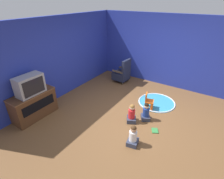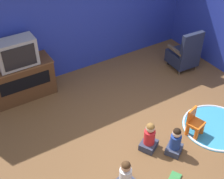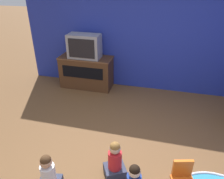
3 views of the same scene
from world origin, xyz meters
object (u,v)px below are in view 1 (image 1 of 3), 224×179
Objects in this scene: tv_cabinet at (34,105)px; black_armchair at (122,73)px; child_watching_right at (133,136)px; book at (155,131)px; child_watching_left at (132,114)px; television at (30,85)px; yellow_kid_chair at (149,102)px; child_watching_center at (146,112)px.

black_armchair is (3.33, -0.89, -0.03)m from tv_cabinet.
child_watching_right is 0.79m from book.
child_watching_left is (1.27, -2.39, -0.15)m from tv_cabinet.
book is at bearing -67.64° from television.
child_watching_right is (-2.79, -1.91, -0.12)m from black_armchair.
book is at bearing -32.08° from child_watching_right.
television is 1.41× the size of yellow_kid_chair.
child_watching_center is at bearing -72.31° from child_watching_left.
child_watching_center is 1.04m from child_watching_right.
child_watching_left reaches higher than yellow_kid_chair.
black_armchair reaches higher than yellow_kid_chair.
child_watching_left is 0.41m from child_watching_center.
child_watching_center is at bearing 49.09° from black_armchair.
black_armchair is at bearing -14.99° from tv_cabinet.
television is 3.43m from book.
child_watching_right is at bearing 129.85° from book.
yellow_kid_chair is 0.97× the size of child_watching_center.
tv_cabinet is at bearing 114.47° from yellow_kid_chair.
tv_cabinet is 3.34m from book.
television is 2.93× the size of book.
child_watching_right is (-1.58, -0.28, 0.02)m from yellow_kid_chair.
tv_cabinet is at bearing 89.69° from child_watching_center.
yellow_kid_chair is at bearing -15.50° from child_watching_center.
television is (0.00, -0.04, 0.62)m from tv_cabinet.
black_armchair reaches higher than child_watching_right.
child_watching_right is (0.54, -2.76, -0.77)m from television.
yellow_kid_chair is at bearing -37.39° from child_watching_left.
child_watching_left is (-2.06, -1.49, -0.11)m from black_armchair.
child_watching_left is at bearing 18.60° from child_watching_right.
child_watching_left is 0.84m from child_watching_right.
yellow_kid_chair is at bearing -0.93° from child_watching_right.
black_armchair reaches higher than child_watching_left.
tv_cabinet is 2.40× the size of yellow_kid_chair.
child_watching_right is at bearing 156.53° from child_watching_center.
black_armchair is 1.73× the size of child_watching_left.
child_watching_center is 2.14× the size of book.
television reaches higher than child_watching_right.
television is 3.16m from child_watching_center.
child_watching_center is at bearing -59.21° from television.
black_armchair is 2.55m from child_watching_left.
black_armchair is at bearing 37.81° from yellow_kid_chair.
book is (0.71, -0.27, -0.22)m from child_watching_right.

